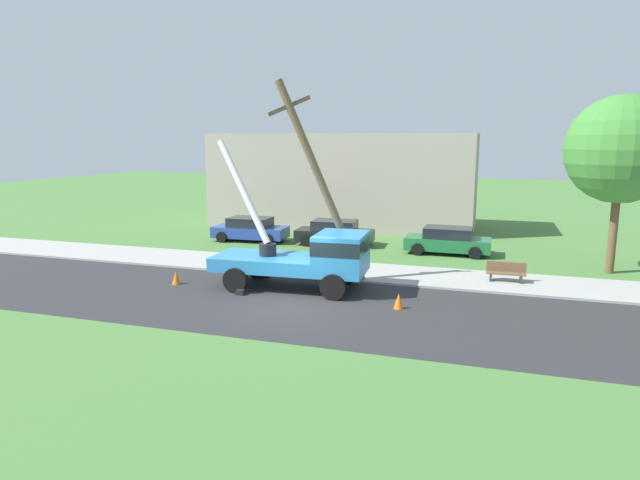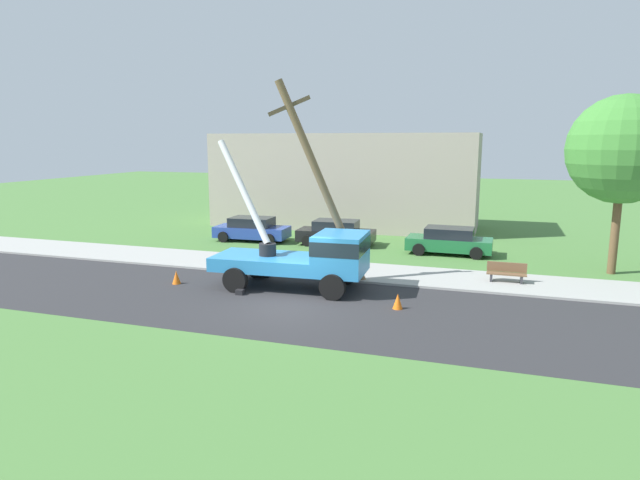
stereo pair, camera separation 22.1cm
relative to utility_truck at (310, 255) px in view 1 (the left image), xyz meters
The scene contains 13 objects.
ground_plane 9.92m from the utility_truck, 89.57° to the left, with size 120.00×120.00×0.00m, color #477538.
road_asphalt 2.60m from the utility_truck, 88.05° to the right, with size 80.00×7.45×0.01m, color #2B2B2D.
sidewalk_strip 3.56m from the utility_truck, 88.71° to the left, with size 80.00×3.49×0.10m, color #9E9E99.
utility_truck is the anchor object (origin of this frame).
leaning_utility_pole 3.11m from the utility_truck, 85.52° to the left, with size 3.86×1.81×8.42m.
traffic_cone_ahead 4.29m from the utility_truck, 20.97° to the right, with size 0.36×0.36×0.56m, color orange.
traffic_cone_behind 5.79m from the utility_truck, behind, with size 0.36×0.36×0.56m, color orange.
parked_sedan_blue 11.38m from the utility_truck, 127.11° to the left, with size 4.48×2.15×1.42m.
parked_sedan_black 9.62m from the utility_truck, 100.25° to the left, with size 4.48×2.16×1.42m.
parked_sedan_green 10.02m from the utility_truck, 61.81° to the left, with size 4.43×2.06×1.42m.
park_bench 8.33m from the utility_truck, 23.87° to the left, with size 1.60×0.45×0.90m.
roadside_tree_near 14.47m from the utility_truck, 29.17° to the left, with size 4.74×4.74×7.93m.
lowrise_building_backdrop 16.84m from the utility_truck, 100.99° to the left, with size 18.00×6.00×6.40m, color #A5998C.
Camera 1 is at (6.78, -17.90, 5.94)m, focal length 30.38 mm.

